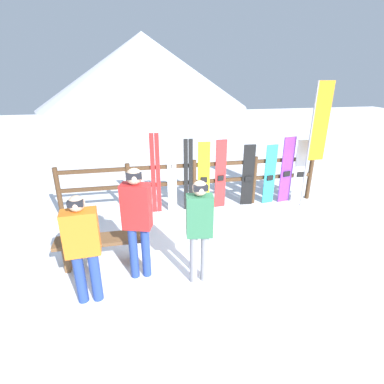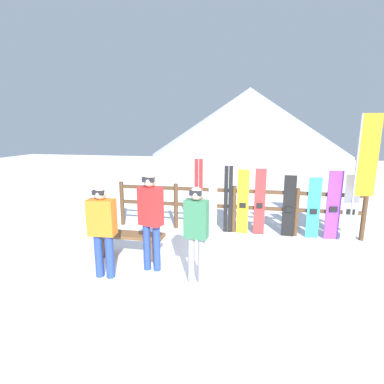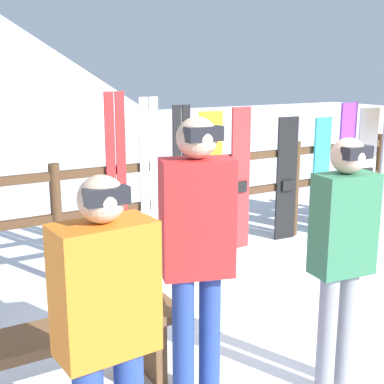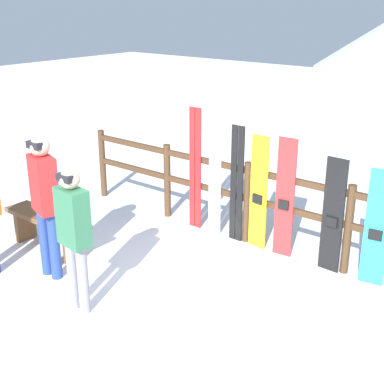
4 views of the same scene
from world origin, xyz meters
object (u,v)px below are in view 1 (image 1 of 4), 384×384
bench (101,245)px  ski_pair_black (188,175)px  person_orange (83,244)px  snowboard_yellow (204,176)px  ski_pair_white (172,175)px  ski_pair_red (156,174)px  snowboard_red (221,175)px  person_red (137,216)px  snowboard_cyan (270,175)px  snowboard_purple (287,170)px  snowboard_white (301,171)px  rental_flag (316,132)px  person_plaid_green (199,225)px  snowboard_black_stripe (248,176)px

bench → ski_pair_black: ski_pair_black is taller
person_orange → snowboard_yellow: person_orange is taller
bench → ski_pair_white: 2.31m
ski_pair_red → snowboard_red: 1.43m
person_red → snowboard_yellow: size_ratio=1.12×
person_red → snowboard_cyan: person_red is taller
snowboard_red → ski_pair_red: bearing=179.9°
snowboard_purple → snowboard_white: (0.36, -0.00, -0.04)m
person_red → snowboard_cyan: bearing=35.9°
ski_pair_black → rental_flag: size_ratio=0.59×
person_orange → person_plaid_green: bearing=4.4°
snowboard_red → snowboard_black_stripe: snowboard_red is taller
ski_pair_black → snowboard_cyan: ski_pair_black is taller
bench → snowboard_white: snowboard_white is taller
person_red → ski_pair_red: bearing=78.9°
person_red → ski_pair_red: 2.25m
snowboard_black_stripe → snowboard_cyan: snowboard_black_stripe is taller
snowboard_cyan → snowboard_purple: size_ratio=0.90×
ski_pair_black → rental_flag: 2.87m
ski_pair_white → snowboard_white: ski_pair_white is taller
ski_pair_red → person_red: bearing=-101.1°
person_red → snowboard_purple: 4.10m
ski_pair_red → snowboard_yellow: bearing=-0.2°
ski_pair_red → ski_pair_white: 0.35m
bench → rental_flag: 4.87m
person_orange → ski_pair_black: bearing=54.9°
bench → snowboard_red: snowboard_red is taller
person_red → person_orange: person_red is taller
snowboard_red → bench: bearing=-144.1°
ski_pair_red → person_plaid_green: bearing=-80.8°
snowboard_yellow → rental_flag: size_ratio=0.56×
snowboard_black_stripe → rental_flag: rental_flag is taller
rental_flag → person_orange: bearing=-153.3°
ski_pair_red → ski_pair_white: ski_pair_red is taller
person_orange → snowboard_yellow: 3.39m
person_red → ski_pair_white: 2.34m
snowboard_yellow → snowboard_black_stripe: size_ratio=1.07×
person_red → snowboard_red: (1.86, 2.20, -0.24)m
person_red → person_orange: size_ratio=1.11×
person_orange → snowboard_red: (2.56, 2.60, -0.11)m
ski_pair_white → snowboard_purple: size_ratio=1.09×
person_orange → snowboard_yellow: (2.17, 2.60, -0.13)m
ski_pair_white → rental_flag: size_ratio=0.62×
snowboard_purple → snowboard_yellow: bearing=-180.0°
person_orange → ski_pair_red: size_ratio=0.88×
person_plaid_green → rental_flag: rental_flag is taller
person_red → snowboard_cyan: size_ratio=1.23×
bench → snowboard_yellow: bearing=40.6°
ski_pair_white → snowboard_cyan: (2.26, -0.00, -0.15)m
person_plaid_green → ski_pair_black: bearing=83.1°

